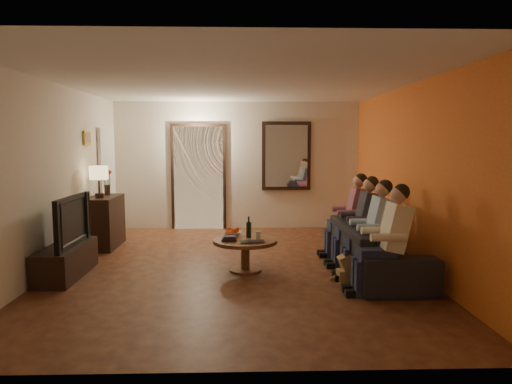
{
  "coord_description": "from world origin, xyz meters",
  "views": [
    {
      "loc": [
        0.1,
        -6.38,
        1.78
      ],
      "look_at": [
        0.3,
        0.3,
        1.05
      ],
      "focal_mm": 32.0,
      "sensor_mm": 36.0,
      "label": 1
    }
  ],
  "objects_px": {
    "table_lamp": "(99,182)",
    "tv_stand": "(66,261)",
    "sofa": "(375,248)",
    "wine_bottle": "(249,227)",
    "person_b": "(375,234)",
    "person_d": "(352,218)",
    "dog": "(357,259)",
    "person_a": "(389,244)",
    "bowl": "(233,234)",
    "person_c": "(363,225)",
    "laptop": "(253,243)",
    "coffee_table": "(245,255)",
    "tv": "(64,221)",
    "dresser": "(105,222)"
  },
  "relations": [
    {
      "from": "coffee_table",
      "to": "tv_stand",
      "type": "bearing_deg",
      "value": -175.66
    },
    {
      "from": "tv_stand",
      "to": "person_b",
      "type": "relative_size",
      "value": 1.04
    },
    {
      "from": "dresser",
      "to": "person_d",
      "type": "bearing_deg",
      "value": -10.58
    },
    {
      "from": "person_b",
      "to": "laptop",
      "type": "xyz_separation_m",
      "value": [
        -1.58,
        0.13,
        -0.14
      ]
    },
    {
      "from": "table_lamp",
      "to": "person_b",
      "type": "bearing_deg",
      "value": -23.16
    },
    {
      "from": "person_d",
      "to": "dog",
      "type": "xyz_separation_m",
      "value": [
        -0.24,
        -1.26,
        -0.32
      ]
    },
    {
      "from": "tv",
      "to": "dog",
      "type": "relative_size",
      "value": 2.07
    },
    {
      "from": "person_b",
      "to": "person_c",
      "type": "distance_m",
      "value": 0.6
    },
    {
      "from": "tv",
      "to": "laptop",
      "type": "xyz_separation_m",
      "value": [
        2.49,
        -0.1,
        -0.29
      ]
    },
    {
      "from": "bowl",
      "to": "wine_bottle",
      "type": "xyz_separation_m",
      "value": [
        0.23,
        -0.12,
        0.12
      ]
    },
    {
      "from": "dresser",
      "to": "laptop",
      "type": "distance_m",
      "value": 3.08
    },
    {
      "from": "person_c",
      "to": "wine_bottle",
      "type": "relative_size",
      "value": 3.87
    },
    {
      "from": "table_lamp",
      "to": "bowl",
      "type": "xyz_separation_m",
      "value": [
        2.21,
        -1.11,
        -0.65
      ]
    },
    {
      "from": "person_d",
      "to": "bowl",
      "type": "xyz_separation_m",
      "value": [
        -1.86,
        -0.57,
        -0.12
      ]
    },
    {
      "from": "tv",
      "to": "bowl",
      "type": "bearing_deg",
      "value": -79.7
    },
    {
      "from": "table_lamp",
      "to": "coffee_table",
      "type": "height_order",
      "value": "table_lamp"
    },
    {
      "from": "sofa",
      "to": "wine_bottle",
      "type": "distance_m",
      "value": 1.76
    },
    {
      "from": "dog",
      "to": "bowl",
      "type": "bearing_deg",
      "value": 153.44
    },
    {
      "from": "dresser",
      "to": "dog",
      "type": "height_order",
      "value": "dresser"
    },
    {
      "from": "person_c",
      "to": "person_d",
      "type": "bearing_deg",
      "value": 90.0
    },
    {
      "from": "person_c",
      "to": "bowl",
      "type": "bearing_deg",
      "value": 178.98
    },
    {
      "from": "tv_stand",
      "to": "wine_bottle",
      "type": "bearing_deg",
      "value": 6.58
    },
    {
      "from": "dog",
      "to": "bowl",
      "type": "relative_size",
      "value": 2.16
    },
    {
      "from": "person_d",
      "to": "dresser",
      "type": "bearing_deg",
      "value": 169.42
    },
    {
      "from": "table_lamp",
      "to": "sofa",
      "type": "bearing_deg",
      "value": -19.06
    },
    {
      "from": "bowl",
      "to": "dresser",
      "type": "bearing_deg",
      "value": 149.0
    },
    {
      "from": "tv_stand",
      "to": "tv",
      "type": "distance_m",
      "value": 0.54
    },
    {
      "from": "sofa",
      "to": "person_c",
      "type": "xyz_separation_m",
      "value": [
        -0.1,
        0.3,
        0.26
      ]
    },
    {
      "from": "tv",
      "to": "bowl",
      "type": "height_order",
      "value": "tv"
    },
    {
      "from": "tv",
      "to": "tv_stand",
      "type": "bearing_deg",
      "value": 0.0
    },
    {
      "from": "table_lamp",
      "to": "person_c",
      "type": "bearing_deg",
      "value": -15.65
    },
    {
      "from": "tv_stand",
      "to": "person_b",
      "type": "bearing_deg",
      "value": -3.27
    },
    {
      "from": "tv_stand",
      "to": "bowl",
      "type": "bearing_deg",
      "value": 10.3
    },
    {
      "from": "wine_bottle",
      "to": "laptop",
      "type": "distance_m",
      "value": 0.41
    },
    {
      "from": "sofa",
      "to": "person_a",
      "type": "xyz_separation_m",
      "value": [
        -0.1,
        -0.9,
        0.26
      ]
    },
    {
      "from": "person_a",
      "to": "table_lamp",
      "type": "bearing_deg",
      "value": 150.08
    },
    {
      "from": "laptop",
      "to": "coffee_table",
      "type": "bearing_deg",
      "value": 99.98
    },
    {
      "from": "tv",
      "to": "coffee_table",
      "type": "distance_m",
      "value": 2.45
    },
    {
      "from": "person_b",
      "to": "bowl",
      "type": "height_order",
      "value": "person_b"
    },
    {
      "from": "person_b",
      "to": "dresser",
      "type": "bearing_deg",
      "value": 154.27
    },
    {
      "from": "coffee_table",
      "to": "bowl",
      "type": "bearing_deg",
      "value": 129.29
    },
    {
      "from": "dog",
      "to": "tv",
      "type": "bearing_deg",
      "value": 172.28
    },
    {
      "from": "table_lamp",
      "to": "tv_stand",
      "type": "bearing_deg",
      "value": -90.0
    },
    {
      "from": "dresser",
      "to": "table_lamp",
      "type": "height_order",
      "value": "table_lamp"
    },
    {
      "from": "person_d",
      "to": "coffee_table",
      "type": "xyz_separation_m",
      "value": [
        -1.68,
        -0.79,
        -0.38
      ]
    },
    {
      "from": "person_a",
      "to": "laptop",
      "type": "bearing_deg",
      "value": 155.08
    },
    {
      "from": "bowl",
      "to": "dog",
      "type": "bearing_deg",
      "value": -23.22
    },
    {
      "from": "person_a",
      "to": "bowl",
      "type": "bearing_deg",
      "value": 146.43
    },
    {
      "from": "laptop",
      "to": "wine_bottle",
      "type": "bearing_deg",
      "value": 87.82
    },
    {
      "from": "tv",
      "to": "laptop",
      "type": "distance_m",
      "value": 2.5
    }
  ]
}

